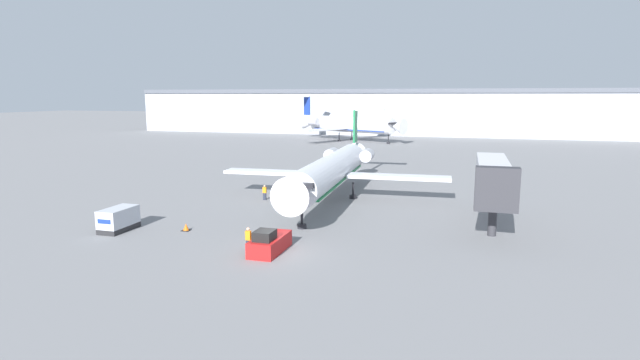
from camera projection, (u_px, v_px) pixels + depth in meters
The scene contains 10 objects.
ground_plane at pixel (271, 255), 36.44m from camera, with size 600.00×600.00×0.00m, color slate.
terminal_building at pixel (422, 112), 148.82m from camera, with size 180.00×16.80×13.52m.
airplane_main at pixel (333, 169), 55.25m from camera, with size 25.71×32.09×9.69m.
pushback_tug at pixel (270, 243), 36.96m from camera, with size 1.92×4.49×1.88m.
luggage_cart at pixel (119, 219), 42.84m from camera, with size 1.80×3.58×1.98m.
worker_near_tug at pixel (248, 239), 37.00m from camera, with size 0.40×0.26×1.85m.
worker_by_wing at pixel (265, 192), 55.51m from camera, with size 0.40×0.24×1.68m.
traffic_cone_left at pixel (186, 227), 42.90m from camera, with size 0.70×0.70×0.62m.
airplane_parked_far_left at pixel (349, 124), 128.22m from camera, with size 31.82×31.44×11.40m.
jet_bridge at pixel (493, 177), 43.53m from camera, with size 3.20×14.37×6.19m.
Camera 1 is at (13.33, -32.59, 11.44)m, focal length 28.00 mm.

